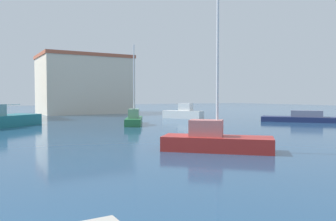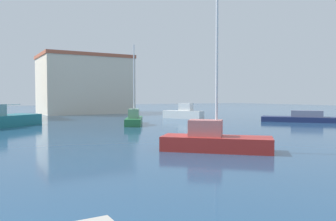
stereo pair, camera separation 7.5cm
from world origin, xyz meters
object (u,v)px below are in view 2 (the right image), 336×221
object	(u,v)px
sailboat_green_outer_mooring	(134,119)
motorboat_white_far_left	(184,113)
motorboat_navy_far_right	(302,118)
sailboat_red_inner_mooring	(215,140)

from	to	relation	value
sailboat_green_outer_mooring	motorboat_white_far_left	bearing A→B (deg)	29.56
motorboat_navy_far_right	sailboat_green_outer_mooring	world-z (taller)	sailboat_green_outer_mooring
motorboat_navy_far_right	sailboat_green_outer_mooring	xyz separation A→B (m)	(-16.44, 5.54, 0.14)
motorboat_navy_far_right	motorboat_white_far_left	size ratio (longest dim) A/B	1.52
sailboat_green_outer_mooring	motorboat_white_far_left	distance (m)	9.92
sailboat_red_inner_mooring	sailboat_green_outer_mooring	world-z (taller)	sailboat_red_inner_mooring
sailboat_green_outer_mooring	motorboat_navy_far_right	bearing A→B (deg)	-18.61
motorboat_navy_far_right	motorboat_white_far_left	xyz separation A→B (m)	(-7.81, 10.43, 0.22)
sailboat_red_inner_mooring	motorboat_white_far_left	size ratio (longest dim) A/B	1.78
motorboat_navy_far_right	motorboat_white_far_left	bearing A→B (deg)	126.84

